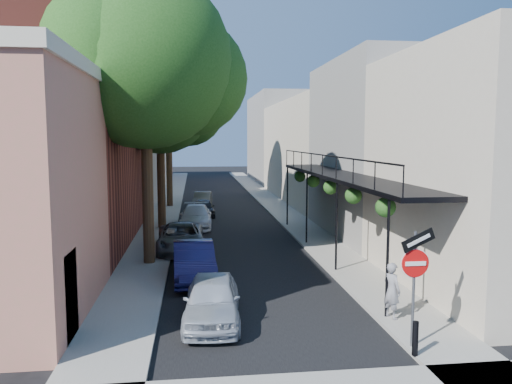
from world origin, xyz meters
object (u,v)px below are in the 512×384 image
object	(u,v)px
parked_car_f	(203,200)
pedestrian	(392,290)
oak_far	(174,94)
sign_post	(415,268)
parked_car_c	(181,238)
parked_car_d	(196,217)
parked_car_e	(204,208)
bollard	(415,338)
parked_car_b	(194,261)
oak_near	(157,66)
oak_mid	(167,102)
parked_car_a	(212,300)

from	to	relation	value
parked_car_f	pedestrian	size ratio (longest dim) A/B	2.16
oak_far	sign_post	bearing A→B (deg)	-76.09
parked_car_c	parked_car_d	xyz separation A→B (m)	(0.69, 6.05, 0.00)
oak_far	parked_car_e	bearing A→B (deg)	-67.95
sign_post	bollard	size ratio (longest dim) A/B	3.74
parked_car_b	parked_car_d	xyz separation A→B (m)	(0.11, 10.65, -0.05)
oak_near	sign_post	bearing A→B (deg)	-54.91
bollard	oak_mid	distance (m)	19.96
oak_far	oak_near	bearing A→B (deg)	-90.04
parked_car_a	parked_car_d	size ratio (longest dim) A/B	0.87
parked_car_a	parked_car_d	distance (m)	14.88
sign_post	oak_near	world-z (taller)	oak_near
oak_mid	parked_car_e	bearing A→B (deg)	64.40
parked_car_d	parked_car_f	xyz separation A→B (m)	(0.51, 8.47, -0.07)
bollard	parked_car_f	distance (m)	26.68
pedestrian	bollard	bearing A→B (deg)	147.80
bollard	oak_mid	world-z (taller)	oak_mid
oak_near	parked_car_d	bearing A→B (deg)	79.81
parked_car_b	parked_car_f	distance (m)	19.13
pedestrian	parked_car_b	bearing A→B (deg)	25.72
sign_post	bollard	bearing A→B (deg)	-108.56
sign_post	parked_car_d	distance (m)	18.15
bollard	pedestrian	size ratio (longest dim) A/B	0.51
oak_near	parked_car_f	world-z (taller)	oak_near
oak_mid	bollard	bearing A→B (deg)	-70.10
parked_car_c	pedestrian	size ratio (longest dim) A/B	2.88
parked_car_e	parked_car_f	distance (m)	4.37
pedestrian	oak_near	bearing A→B (deg)	19.86
bollard	parked_car_e	xyz separation A→B (m)	(-4.40, 21.94, 0.04)
bollard	parked_car_d	distance (m)	18.51
oak_far	parked_car_f	world-z (taller)	oak_far
oak_mid	parked_car_c	size ratio (longest dim) A/B	2.27
sign_post	pedestrian	size ratio (longest dim) A/B	1.92
parked_car_f	pedestrian	world-z (taller)	pedestrian
parked_car_e	parked_car_c	bearing A→B (deg)	-99.42
oak_far	parked_car_e	xyz separation A→B (m)	(1.95, -4.83, -7.70)
sign_post	oak_mid	bearing A→B (deg)	110.86
sign_post	oak_mid	xyz separation A→B (m)	(-6.58, 17.26, 5.02)
oak_near	parked_car_c	distance (m)	7.57
bollard	parked_car_a	world-z (taller)	parked_car_a
parked_car_c	oak_near	bearing A→B (deg)	-112.38
oak_far	parked_car_c	world-z (taller)	oak_far
oak_far	oak_mid	bearing A→B (deg)	-90.41
oak_far	parked_car_d	bearing A→B (deg)	-80.83
parked_car_a	bollard	bearing A→B (deg)	-29.71
bollard	parked_car_a	bearing A→B (deg)	146.74
pedestrian	parked_car_f	bearing A→B (deg)	-11.29
oak_far	parked_car_e	world-z (taller)	oak_far
parked_car_a	parked_car_d	xyz separation A→B (m)	(-0.39, 14.88, -0.01)
parked_car_a	oak_far	bearing A→B (deg)	97.96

